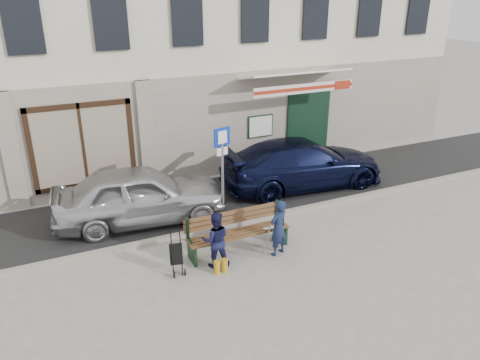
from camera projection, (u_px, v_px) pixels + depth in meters
ground at (266, 254)px, 10.65m from camera, size 80.00×80.00×0.00m
asphalt_lane at (215, 201)px, 13.25m from camera, size 60.00×3.20×0.01m
curb at (239, 223)px, 11.89m from camera, size 60.00×0.18×0.12m
building at (154, 7)px, 15.82m from camera, size 20.00×8.27×10.00m
car_silver at (140, 195)px, 11.86m from camera, size 4.51×2.23×1.48m
car_navy at (302, 163)px, 13.99m from camera, size 5.12×2.42×1.44m
parking_sign at (222, 160)px, 11.55m from camera, size 0.46×0.13×2.49m
bench at (236, 233)px, 10.60m from camera, size 2.40×1.17×0.98m
man at (278, 228)px, 10.40m from camera, size 0.57×0.46×1.33m
woman at (216, 240)px, 9.97m from camera, size 0.73×0.63×1.27m
stroller at (176, 255)px, 9.82m from camera, size 0.32×0.42×0.94m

